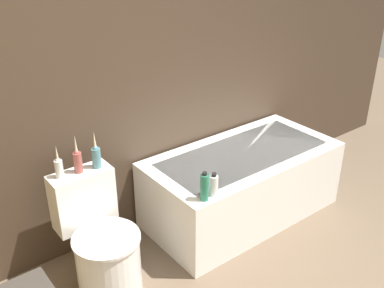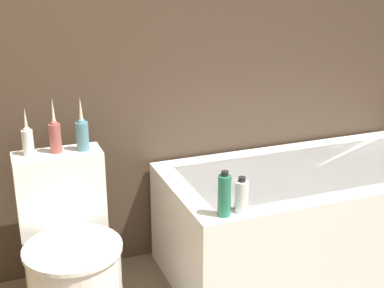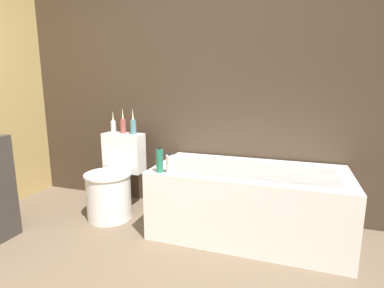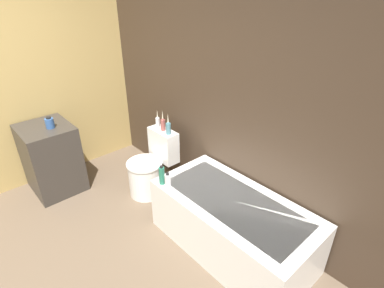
% 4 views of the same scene
% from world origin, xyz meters
% --- Properties ---
extents(wall_back_tiled, '(6.40, 0.06, 2.60)m').
position_xyz_m(wall_back_tiled, '(0.00, 2.03, 1.30)').
color(wall_back_tiled, '#423326').
rests_on(wall_back_tiled, ground_plane).
extents(bathtub, '(1.54, 0.76, 0.56)m').
position_xyz_m(bathtub, '(0.77, 1.60, 0.28)').
color(bathtub, white).
rests_on(bathtub, ground).
extents(toilet, '(0.43, 0.59, 0.76)m').
position_xyz_m(toilet, '(-0.50, 1.55, 0.31)').
color(toilet, white).
rests_on(toilet, ground).
extents(vase_gold, '(0.05, 0.05, 0.22)m').
position_xyz_m(vase_gold, '(-0.62, 1.78, 0.84)').
color(vase_gold, silver).
rests_on(vase_gold, toilet).
extents(vase_silver, '(0.05, 0.05, 0.26)m').
position_xyz_m(vase_silver, '(-0.50, 1.77, 0.85)').
color(vase_silver, '#994C47').
rests_on(vase_silver, toilet).
extents(vase_bronze, '(0.06, 0.06, 0.25)m').
position_xyz_m(vase_bronze, '(-0.38, 1.76, 0.85)').
color(vase_bronze, teal).
rests_on(vase_bronze, toilet).
extents(shampoo_bottle_tall, '(0.06, 0.06, 0.20)m').
position_xyz_m(shampoo_bottle_tall, '(0.12, 1.28, 0.66)').
color(shampoo_bottle_tall, '#267259').
rests_on(shampoo_bottle_tall, bathtub).
extents(shampoo_bottle_short, '(0.06, 0.06, 0.16)m').
position_xyz_m(shampoo_bottle_short, '(0.21, 1.29, 0.64)').
color(shampoo_bottle_short, silver).
rests_on(shampoo_bottle_short, bathtub).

